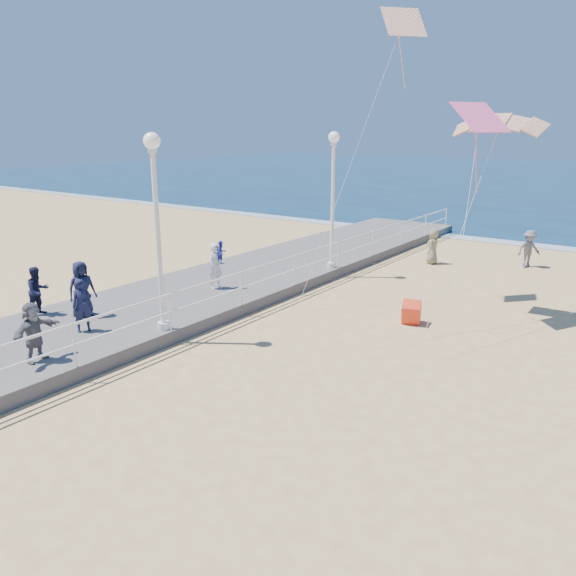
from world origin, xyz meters
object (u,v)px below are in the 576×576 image
Objects in this scene: toddler_held at (221,253)px; box_kite at (411,314)px; spectator_7 at (38,291)px; spectator_5 at (34,332)px; beach_walker_a at (529,249)px; beach_walker_c at (433,247)px; woman_holding_toddler at (216,266)px; lamp_post_mid at (156,213)px; spectator_4 at (82,289)px; lamp_post_far at (333,186)px; spectator_0 at (82,306)px.

box_kite is (6.50, 1.42, -1.37)m from toddler_held.
box_kite is (9.00, 6.81, -0.84)m from spectator_7.
spectator_5 is 0.91× the size of beach_walker_a.
spectator_5 and spectator_7 have the same top height.
woman_holding_toddler is at bearing -28.63° from beach_walker_c.
lamp_post_mid is 3.28× the size of beach_walker_a.
spectator_4 is 15.14m from beach_walker_c.
spectator_4 is 3.42m from spectator_5.
woman_holding_toddler is 0.51m from toddler_held.
spectator_4 is 1.03× the size of beach_walker_a.
toddler_held is (-1.50, -4.89, -1.99)m from lamp_post_far.
lamp_post_mid reaches higher than spectator_5.
toddler_held reaches higher than woman_holding_toddler.
box_kite is at bearing -69.72° from woman_holding_toddler.
toddler_held is 13.64m from beach_walker_a.
toddler_held reaches higher than spectator_4.
toddler_held is 0.51× the size of beach_walker_a.
spectator_0 is 9.64m from box_kite.
spectator_5 is at bearing -124.83° from spectator_7.
lamp_post_far is at bearing 12.37° from spectator_0.
woman_holding_toddler is at bearing -172.30° from beach_walker_a.
toddler_held is at bearing -107.10° from lamp_post_far.
lamp_post_far is 9.29m from beach_walker_a.
lamp_post_far is 6.95m from box_kite.
lamp_post_far is 3.61× the size of spectator_5.
lamp_post_far is 5.96m from beach_walker_c.
beach_walker_a is (10.08, 16.70, -0.33)m from spectator_7.
spectator_7 is at bearing -160.86° from box_kite.
lamp_post_mid is at bearing -66.45° from spectator_4.
lamp_post_mid is at bearing -74.63° from spectator_7.
toddler_held reaches higher than spectator_7.
beach_walker_c is at bearing 6.06° from spectator_0.
beach_walker_c is at bearing -8.44° from spectator_4.
spectator_4 is 1.13× the size of spectator_7.
woman_holding_toddler is 13.83m from beach_walker_a.
spectator_4 is at bearing -159.99° from box_kite.
lamp_post_mid is 3.61× the size of spectator_5.
spectator_4 reaches higher than beach_walker_a.
spectator_7 is 2.45× the size of box_kite.
beach_walker_a is 2.70× the size of box_kite.
toddler_held reaches higher than beach_walker_c.
toddler_held is 1.39× the size of box_kite.
lamp_post_far reaches higher than beach_walker_c.
spectator_5 is at bearing -166.33° from woman_holding_toddler.
spectator_0 is 1.01× the size of spectator_7.
lamp_post_far is 3.32× the size of woman_holding_toddler.
spectator_0 reaches higher than spectator_5.
spectator_0 is 0.89× the size of spectator_4.
beach_walker_a is (8.91, 16.00, -0.42)m from spectator_4.
beach_walker_c reaches higher than box_kite.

